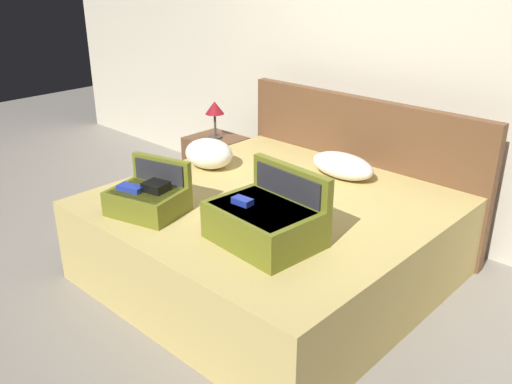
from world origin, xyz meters
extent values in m
plane|color=gray|center=(0.00, 0.00, 0.00)|extent=(12.00, 12.00, 0.00)
cube|color=beige|center=(0.00, 1.65, 1.30)|extent=(8.00, 0.10, 2.60)
cube|color=tan|center=(0.00, 0.40, 0.27)|extent=(1.95, 1.89, 0.54)
cube|color=brown|center=(0.00, 1.38, 0.51)|extent=(1.99, 0.08, 1.02)
cube|color=olive|center=(0.33, -0.05, 0.65)|extent=(0.58, 0.43, 0.21)
cube|color=#28282D|center=(0.33, -0.05, 0.68)|extent=(0.51, 0.38, 0.15)
cube|color=#1E33A5|center=(0.23, -0.09, 0.77)|extent=(0.11, 0.07, 0.04)
cube|color=olive|center=(0.35, 0.16, 0.73)|extent=(0.55, 0.09, 0.38)
cube|color=#28282D|center=(0.35, 0.13, 0.73)|extent=(0.47, 0.05, 0.32)
cube|color=olive|center=(-0.41, -0.25, 0.62)|extent=(0.47, 0.39, 0.15)
cube|color=#28282D|center=(-0.41, -0.25, 0.64)|extent=(0.41, 0.35, 0.10)
cube|color=#1E33A5|center=(-0.47, -0.30, 0.70)|extent=(0.17, 0.11, 0.04)
cube|color=black|center=(-0.36, -0.20, 0.71)|extent=(0.15, 0.14, 0.06)
cube|color=olive|center=(-0.45, -0.09, 0.69)|extent=(0.40, 0.14, 0.30)
cube|color=#28282D|center=(-0.45, -0.11, 0.69)|extent=(0.34, 0.10, 0.25)
ellipsoid|color=white|center=(-0.72, 0.54, 0.64)|extent=(0.39, 0.32, 0.20)
ellipsoid|color=white|center=(0.09, 1.03, 0.62)|extent=(0.50, 0.29, 0.16)
cube|color=brown|center=(-1.25, 1.09, 0.26)|extent=(0.44, 0.40, 0.52)
cylinder|color=#3F3833|center=(-1.25, 1.09, 0.53)|extent=(0.12, 0.12, 0.01)
cylinder|color=#4C443D|center=(-1.25, 1.09, 0.63)|extent=(0.02, 0.02, 0.19)
cone|color=maroon|center=(-1.25, 1.09, 0.78)|extent=(0.16, 0.16, 0.11)
camera|label=1|loc=(2.08, -1.96, 1.94)|focal=38.81mm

